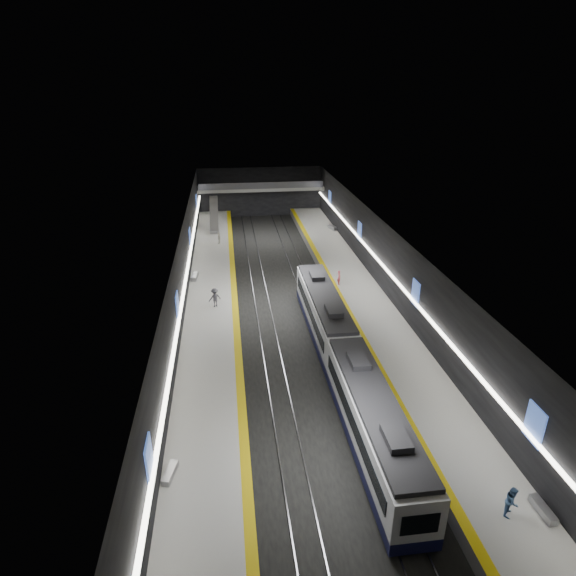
{
  "coord_description": "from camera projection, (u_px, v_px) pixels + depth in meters",
  "views": [
    {
      "loc": [
        -5.62,
        -43.44,
        21.32
      ],
      "look_at": [
        -0.0,
        -0.36,
        2.2
      ],
      "focal_mm": 30.0,
      "sensor_mm": 36.0,
      "label": 1
    }
  ],
  "objects": [
    {
      "name": "cove_light_right",
      "position": [
        384.0,
        267.0,
        48.31
      ],
      "size": [
        0.25,
        68.6,
        0.12
      ],
      "primitive_type": "cube",
      "color": "white",
      "rests_on": "wall_right"
    },
    {
      "name": "tactile_strip_right",
      "position": [
        339.0,
        294.0,
        48.9
      ],
      "size": [
        0.6,
        70.0,
        0.02
      ],
      "primitive_type": "cube",
      "color": "#DABA0B",
      "rests_on": "platform_right"
    },
    {
      "name": "wall_back",
      "position": [
        260.0,
        192.0,
        78.84
      ],
      "size": [
        20.0,
        0.04,
        8.0
      ],
      "primitive_type": "cube",
      "color": "black",
      "rests_on": "ground"
    },
    {
      "name": "tile_surface_left",
      "position": [
        212.0,
        302.0,
        47.39
      ],
      "size": [
        5.0,
        70.0,
        0.02
      ],
      "primitive_type": "cube",
      "color": "#A9A9A4",
      "rests_on": "platform_left"
    },
    {
      "name": "bench_right_far",
      "position": [
        333.0,
        228.0,
        69.75
      ],
      "size": [
        1.13,
        2.09,
        0.49
      ],
      "primitive_type": "cube",
      "rotation": [
        0.0,
        0.0,
        0.3
      ],
      "color": "#99999E",
      "rests_on": "platform_right"
    },
    {
      "name": "passenger_right_a",
      "position": [
        339.0,
        278.0,
        51.0
      ],
      "size": [
        0.39,
        0.58,
        1.55
      ],
      "primitive_type": "imported",
      "rotation": [
        0.0,
        0.0,
        1.6
      ],
      "color": "#D34E59",
      "rests_on": "platform_right"
    },
    {
      "name": "passenger_left_a",
      "position": [
        219.0,
        238.0,
        63.62
      ],
      "size": [
        0.62,
        0.97,
        1.53
      ],
      "primitive_type": "imported",
      "rotation": [
        0.0,
        0.0,
        -1.27
      ],
      "color": "silver",
      "rests_on": "platform_left"
    },
    {
      "name": "bench_right_near",
      "position": [
        543.0,
        510.0,
        24.35
      ],
      "size": [
        0.54,
        1.76,
        0.43
      ],
      "primitive_type": "cube",
      "rotation": [
        0.0,
        0.0,
        0.03
      ],
      "color": "#99999E",
      "rests_on": "platform_right"
    },
    {
      "name": "ground",
      "position": [
        288.0,
        306.0,
        48.68
      ],
      "size": [
        70.0,
        70.0,
        0.0
      ],
      "primitive_type": "plane",
      "color": "black",
      "rests_on": "ground"
    },
    {
      "name": "mezzanine_bridge",
      "position": [
        261.0,
        188.0,
        76.54
      ],
      "size": [
        20.0,
        3.0,
        1.5
      ],
      "color": "gray",
      "rests_on": "wall_left"
    },
    {
      "name": "escalator",
      "position": [
        214.0,
        214.0,
        70.22
      ],
      "size": [
        1.2,
        7.5,
        3.92
      ],
      "primitive_type": "cube",
      "rotation": [
        0.44,
        0.0,
        0.0
      ],
      "color": "#99999E",
      "rests_on": "platform_left"
    },
    {
      "name": "wall_left",
      "position": [
        184.0,
        275.0,
        45.89
      ],
      "size": [
        0.04,
        70.0,
        8.0
      ],
      "primitive_type": "cube",
      "color": "black",
      "rests_on": "ground"
    },
    {
      "name": "bench_left_far",
      "position": [
        195.0,
        276.0,
        52.72
      ],
      "size": [
        0.76,
        2.09,
        0.5
      ],
      "primitive_type": "cube",
      "rotation": [
        0.0,
        0.0,
        -0.1
      ],
      "color": "#99999E",
      "rests_on": "platform_left"
    },
    {
      "name": "wall_right",
      "position": [
        386.0,
        265.0,
        48.25
      ],
      "size": [
        0.04,
        70.0,
        8.0
      ],
      "primitive_type": "cube",
      "color": "black",
      "rests_on": "ground"
    },
    {
      "name": "passenger_left_b",
      "position": [
        215.0,
        298.0,
        46.0
      ],
      "size": [
        1.4,
        1.13,
        1.89
      ],
      "primitive_type": "imported",
      "rotation": [
        0.0,
        0.0,
        3.56
      ],
      "color": "#43424A",
      "rests_on": "platform_left"
    },
    {
      "name": "rails",
      "position": [
        288.0,
        306.0,
        48.66
      ],
      "size": [
        6.52,
        70.0,
        0.12
      ],
      "color": "gray",
      "rests_on": "ground"
    },
    {
      "name": "train",
      "position": [
        344.0,
        356.0,
        35.9
      ],
      "size": [
        2.69,
        30.04,
        3.6
      ],
      "color": "#0E1136",
      "rests_on": "ground"
    },
    {
      "name": "ceiling",
      "position": [
        288.0,
        230.0,
        45.46
      ],
      "size": [
        20.0,
        70.0,
        0.04
      ],
      "primitive_type": "cube",
      "rotation": [
        3.14,
        0.0,
        0.0
      ],
      "color": "beige",
      "rests_on": "wall_left"
    },
    {
      "name": "tile_surface_right",
      "position": [
        360.0,
        293.0,
        49.16
      ],
      "size": [
        5.0,
        70.0,
        0.02
      ],
      "primitive_type": "cube",
      "color": "#A9A9A4",
      "rests_on": "platform_right"
    },
    {
      "name": "bench_left_near",
      "position": [
        170.0,
        473.0,
        26.62
      ],
      "size": [
        0.85,
        1.72,
        0.4
      ],
      "primitive_type": "cube",
      "rotation": [
        0.0,
        0.0,
        -0.25
      ],
      "color": "#99999E",
      "rests_on": "platform_left"
    },
    {
      "name": "ad_posters",
      "position": [
        286.0,
        261.0,
        47.78
      ],
      "size": [
        19.94,
        53.5,
        2.2
      ],
      "color": "#4063C2",
      "rests_on": "wall_left"
    },
    {
      "name": "cove_light_left",
      "position": [
        186.0,
        277.0,
        45.99
      ],
      "size": [
        0.25,
        68.6,
        0.12
      ],
      "primitive_type": "cube",
      "color": "white",
      "rests_on": "wall_left"
    },
    {
      "name": "tactile_strip_left",
      "position": [
        235.0,
        300.0,
        47.64
      ],
      "size": [
        0.6,
        70.0,
        0.02
      ],
      "primitive_type": "cube",
      "color": "#DABA0B",
      "rests_on": "platform_left"
    },
    {
      "name": "platform_right",
      "position": [
        360.0,
        298.0,
        49.37
      ],
      "size": [
        5.0,
        70.0,
        1.0
      ],
      "primitive_type": "cube",
      "color": "slate",
      "rests_on": "ground"
    },
    {
      "name": "platform_left",
      "position": [
        213.0,
        306.0,
        47.59
      ],
      "size": [
        5.0,
        70.0,
        1.0
      ],
      "primitive_type": "cube",
      "color": "slate",
      "rests_on": "ground"
    },
    {
      "name": "passenger_right_b",
      "position": [
        512.0,
        502.0,
        24.02
      ],
      "size": [
        1.04,
        1.06,
        1.72
      ],
      "primitive_type": "imported",
      "rotation": [
        0.0,
        0.0,
        0.86
      ],
      "color": "#5079AE",
      "rests_on": "platform_right"
    }
  ]
}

